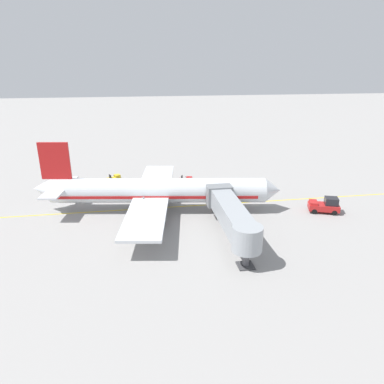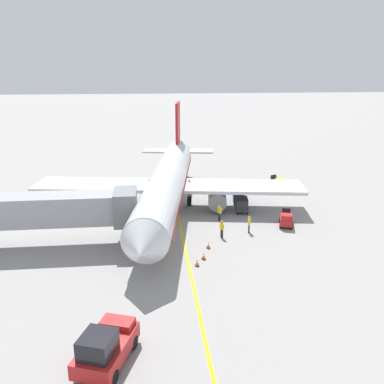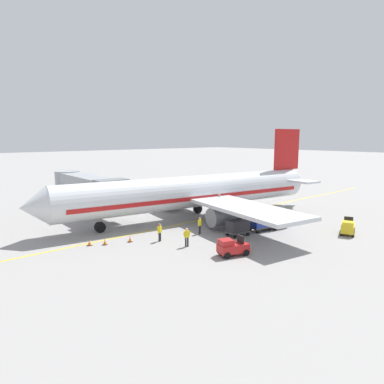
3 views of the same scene
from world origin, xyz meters
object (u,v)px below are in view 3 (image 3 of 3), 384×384
Objects in this scene: baggage_tug_lead at (232,247)px; baggage_tug_trailing at (348,227)px; jet_bridge at (86,186)px; baggage_cart_front at (238,226)px; ground_crew_wing_walker at (160,231)px; baggage_cart_second_in_train at (260,222)px; ground_crew_loader at (187,236)px; ground_crew_marshaller at (200,225)px; safety_cone_nose_left at (89,242)px; parked_airliner at (196,192)px; baggage_cart_third_in_train at (277,219)px; safety_cone_nose_right at (130,239)px; safety_cone_wing_tip at (105,242)px.

baggage_tug_lead is 0.99× the size of baggage_tug_trailing.
baggage_tug_lead is (-22.63, -2.55, -2.74)m from jet_bridge.
baggage_tug_lead is 0.92× the size of baggage_cart_front.
baggage_cart_front is at bearing -116.63° from ground_crew_wing_walker.
jet_bridge is at bearing 27.71° from baggage_cart_second_in_train.
ground_crew_loader is 1.00× the size of ground_crew_marshaller.
ground_crew_wing_walker and ground_crew_marshaller have the same top height.
safety_cone_nose_left is at bearing 157.28° from jet_bridge.
baggage_cart_front is at bearing 84.30° from baggage_cart_second_in_train.
parked_airliner is at bearing -27.72° from baggage_tug_lead.
baggage_cart_third_in_train is (-19.82, -12.39, -2.51)m from jet_bridge.
baggage_cart_third_in_train reaches higher than safety_cone_nose_left.
baggage_cart_second_in_train is 2.24m from baggage_cart_third_in_train.
jet_bridge is (11.01, 8.66, 0.27)m from parked_airliner.
ground_crew_wing_walker is at bearing 71.00° from baggage_cart_third_in_train.
baggage_cart_front is 1.00× the size of baggage_cart_second_in_train.
ground_crew_loader is (0.61, 5.94, 0.00)m from baggage_cart_front.
ground_crew_wing_walker is at bearing 69.34° from baggage_cart_second_in_train.
baggage_cart_front is 5.03× the size of safety_cone_nose_left.
baggage_cart_third_in_train is 8.50m from ground_crew_marshaller.
safety_cone_nose_right is (-14.04, 1.99, -3.17)m from jet_bridge.
ground_crew_marshaller reaches higher than safety_cone_wing_tip.
jet_bridge is at bearing 32.00° from baggage_cart_third_in_train.
baggage_cart_second_in_train is 9.07m from ground_crew_loader.
ground_crew_loader reaches higher than baggage_cart_front.
ground_crew_marshaller is 7.06m from safety_cone_nose_right.
baggage_cart_second_in_train is 16.90m from safety_cone_nose_left.
baggage_cart_third_in_train is 19.09m from safety_cone_nose_left.
parked_airliner is 8.80m from baggage_cart_second_in_train.
safety_cone_wing_tip is at bearing 35.74° from baggage_tug_lead.
safety_cone_nose_right is at bearing 35.40° from ground_crew_loader.
baggage_cart_third_in_train is 1.76× the size of ground_crew_loader.
jet_bridge is 14.06m from safety_cone_nose_left.
ground_crew_loader is at bearing -134.11° from safety_cone_wing_tip.
baggage_tug_lead is 12.71m from safety_cone_nose_left.
baggage_cart_front is (-8.07, 1.55, -2.24)m from parked_airliner.
jet_bridge reaches higher than baggage_cart_second_in_train.
baggage_cart_front reaches higher than safety_cone_wing_tip.
safety_cone_nose_right is (11.75, 17.86, -0.42)m from baggage_tug_trailing.
ground_crew_marshaller is (9.61, 11.16, 0.24)m from baggage_tug_trailing.
ground_crew_wing_walker reaches higher than safety_cone_wing_tip.
baggage_cart_second_in_train is (-19.39, -10.19, -2.51)m from jet_bridge.
ground_crew_loader is at bearing 84.13° from baggage_cart_front.
ground_crew_loader reaches higher than baggage_tug_trailing.
baggage_tug_lead is at bearing 113.00° from baggage_cart_second_in_train.
jet_bridge is 26.66× the size of safety_cone_nose_left.
safety_cone_nose_left is (-1.62, 13.95, -2.90)m from parked_airliner.
baggage_tug_lead is at bearing -141.87° from safety_cone_nose_left.
safety_cone_wing_tip is at bearing 62.18° from ground_crew_wing_walker.
jet_bridge is at bearing 6.44° from baggage_tug_lead.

